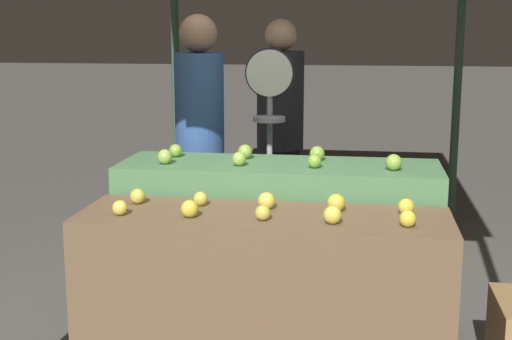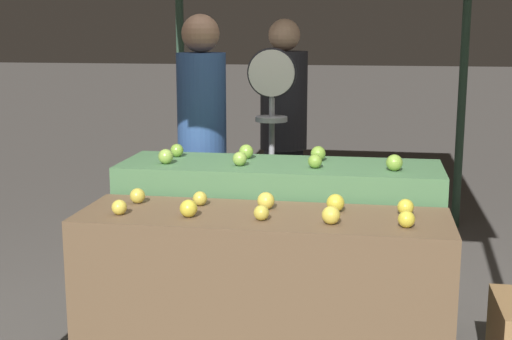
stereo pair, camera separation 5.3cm
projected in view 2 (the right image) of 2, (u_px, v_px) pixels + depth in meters
name	position (u px, v px, depth m)	size (l,w,h in m)	color
display_counter_front	(262.00, 300.00, 3.41)	(1.75, 0.55, 0.85)	brown
display_counter_back	(279.00, 250.00, 3.98)	(1.75, 0.55, 0.98)	#4C7A4C
apple_front_0	(119.00, 207.00, 3.31)	(0.07, 0.07, 0.07)	yellow
apple_front_1	(189.00, 208.00, 3.27)	(0.08, 0.08, 0.08)	gold
apple_front_2	(261.00, 213.00, 3.22)	(0.07, 0.07, 0.07)	gold
apple_front_3	(331.00, 215.00, 3.15)	(0.08, 0.08, 0.08)	yellow
apple_front_4	(406.00, 219.00, 3.10)	(0.08, 0.08, 0.08)	gold
apple_front_5	(138.00, 196.00, 3.53)	(0.08, 0.08, 0.08)	gold
apple_front_6	(200.00, 198.00, 3.49)	(0.07, 0.07, 0.07)	gold
apple_front_7	(266.00, 201.00, 3.42)	(0.08, 0.08, 0.08)	yellow
apple_front_8	(335.00, 203.00, 3.37)	(0.09, 0.09, 0.09)	gold
apple_front_9	(406.00, 207.00, 3.31)	(0.08, 0.08, 0.08)	gold
apple_back_0	(166.00, 156.00, 3.87)	(0.08, 0.08, 0.08)	#8EB247
apple_back_1	(240.00, 159.00, 3.81)	(0.08, 0.08, 0.08)	#8EB247
apple_back_2	(315.00, 161.00, 3.75)	(0.07, 0.07, 0.07)	#7AA338
apple_back_3	(394.00, 163.00, 3.68)	(0.09, 0.09, 0.09)	#84AD3D
apple_back_4	(177.00, 150.00, 4.08)	(0.07, 0.07, 0.07)	#7AA338
apple_back_5	(246.00, 152.00, 4.02)	(0.08, 0.08, 0.08)	#84AD3D
apple_back_6	(318.00, 154.00, 3.95)	(0.08, 0.08, 0.08)	#7AA338
produce_scale	(272.00, 116.00, 4.43)	(0.31, 0.20, 1.59)	#99999E
person_vendor_at_scale	(202.00, 132.00, 4.49)	(0.41, 0.41, 1.79)	#2D2D38
person_customer_left	(284.00, 121.00, 5.28)	(0.45, 0.45, 1.77)	#2D2D38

